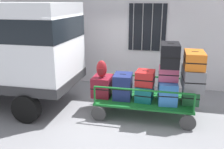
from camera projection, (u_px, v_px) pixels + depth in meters
ground_plane at (113, 108)px, 6.74m from camera, size 40.00×40.00×0.00m
building_wall at (128, 11)px, 8.06m from camera, size 12.00×0.37×5.00m
luggage_cart at (144, 101)px, 6.29m from camera, size 2.47×1.28×0.42m
cart_railing at (145, 85)px, 6.16m from camera, size 2.36×1.15×0.46m
suitcase_left_bottom at (102, 86)px, 6.46m from camera, size 0.49×0.62×0.53m
suitcase_midleft_bottom at (123, 86)px, 6.26m from camera, size 0.48×0.59×0.64m
suitcase_center_bottom at (145, 92)px, 6.19m from camera, size 0.45×0.62×0.39m
suitcase_center_middle at (145, 78)px, 6.07m from camera, size 0.48×0.51×0.37m
suitcase_midright_bottom at (167, 91)px, 6.04m from camera, size 0.51×0.75×0.54m
suitcase_midright_middle at (169, 74)px, 5.94m from camera, size 0.49×0.33×0.37m
suitcase_midright_top at (170, 55)px, 5.83m from camera, size 0.47×0.78×0.55m
suitcase_right_bottom at (191, 95)px, 5.99m from camera, size 0.42×0.50×0.41m
suitcase_right_middle at (192, 78)px, 5.83m from camera, size 0.51×0.92×0.50m
suitcase_right_top at (194, 60)px, 5.68m from camera, size 0.46×0.77×0.39m
backpack at (102, 69)px, 6.24m from camera, size 0.27×0.22×0.44m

